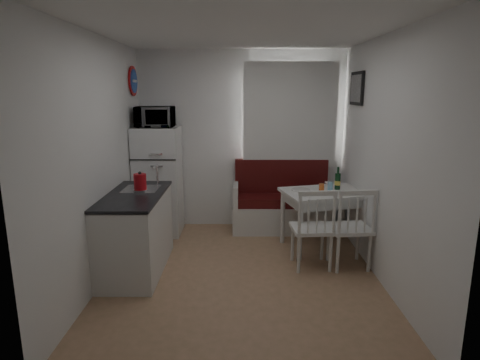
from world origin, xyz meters
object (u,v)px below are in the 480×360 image
object	(u,v)px
bench	(282,207)
wine_bottle	(338,178)
microwave	(155,117)
fridge	(159,181)
kitchen_counter	(136,232)
dining_table	(324,198)
chair_right	(352,220)
kettle	(140,182)
chair_left	(314,221)

from	to	relation	value
bench	wine_bottle	bearing A→B (deg)	-42.53
microwave	wine_bottle	distance (m)	2.58
fridge	wine_bottle	world-z (taller)	fridge
kitchen_counter	microwave	world-z (taller)	microwave
bench	dining_table	xyz separation A→B (m)	(0.47, -0.70, 0.34)
kitchen_counter	chair_right	world-z (taller)	kitchen_counter
kitchen_counter	microwave	distance (m)	1.71
chair_right	kettle	size ratio (longest dim) A/B	2.32
chair_left	kettle	distance (m)	2.01
bench	microwave	world-z (taller)	microwave
kettle	kitchen_counter	bearing A→B (deg)	-116.20
bench	microwave	size ratio (longest dim) A/B	2.83
fridge	bench	bearing A→B (deg)	3.66
bench	kettle	xyz separation A→B (m)	(-1.74, -1.26, 0.67)
kitchen_counter	chair_right	distance (m)	2.45
chair_left	bench	bearing A→B (deg)	94.36
chair_right	fridge	distance (m)	2.74
fridge	wine_bottle	xyz separation A→B (m)	(2.43, -0.49, 0.15)
dining_table	chair_right	size ratio (longest dim) A/B	2.25
fridge	microwave	world-z (taller)	microwave
chair_left	kettle	world-z (taller)	kettle
bench	chair_left	xyz separation A→B (m)	(0.22, -1.37, 0.25)
chair_left	kitchen_counter	bearing A→B (deg)	174.85
kitchen_counter	kettle	distance (m)	0.57
microwave	dining_table	bearing A→B (deg)	-13.49
bench	microwave	distance (m)	2.22
chair_right	fridge	bearing A→B (deg)	146.99
kitchen_counter	wine_bottle	distance (m)	2.60
dining_table	wine_bottle	distance (m)	0.32
kitchen_counter	dining_table	distance (m)	2.37
kitchen_counter	chair_right	bearing A→B (deg)	-0.33
microwave	kettle	size ratio (longest dim) A/B	2.27
chair_left	wine_bottle	distance (m)	0.94
fridge	microwave	distance (m)	0.91
kitchen_counter	fridge	bearing A→B (deg)	89.10
kettle	chair_left	bearing A→B (deg)	-3.32
microwave	wine_bottle	bearing A→B (deg)	-10.23
kettle	dining_table	bearing A→B (deg)	14.07
dining_table	fridge	world-z (taller)	fridge
kitchen_counter	bench	world-z (taller)	kitchen_counter
chair_right	wine_bottle	distance (m)	0.83
dining_table	kettle	bearing A→B (deg)	179.31
microwave	kettle	world-z (taller)	microwave
bench	dining_table	world-z (taller)	bench
kitchen_counter	fridge	size ratio (longest dim) A/B	0.86
chair_right	microwave	size ratio (longest dim) A/B	1.02
chair_left	wine_bottle	bearing A→B (deg)	55.69
chair_right	microwave	bearing A→B (deg)	147.93
dining_table	bench	bearing A→B (deg)	109.08
wine_bottle	kitchen_counter	bearing A→B (deg)	-162.85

